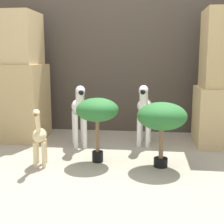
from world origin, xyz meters
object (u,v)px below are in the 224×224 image
Objects in this scene: zebra_left at (79,109)px; potted_palm_front at (162,118)px; zebra_right at (144,108)px; potted_palm_back at (97,112)px; giraffe_figurine at (39,136)px.

potted_palm_front is at bearing -32.22° from zebra_left.
zebra_right is 1.17× the size of potted_palm_front.
zebra_right is 0.75m from potted_palm_front.
potted_palm_front is at bearing -6.65° from potted_palm_back.
zebra_left is 0.59m from potted_palm_back.
potted_palm_front is 0.97× the size of potted_palm_back.
zebra_right is 1.13× the size of potted_palm_back.
giraffe_figurine is at bearing -159.55° from potted_palm_back.
zebra_left is at bearing 120.19° from potted_palm_back.
zebra_right is at bearing 11.19° from zebra_left.
zebra_left reaches higher than potted_palm_back.
potted_palm_back is (0.53, 0.20, 0.22)m from giraffe_figurine.
potted_palm_back is (-0.62, 0.07, 0.03)m from potted_palm_front.
potted_palm_back is (0.29, -0.50, 0.06)m from zebra_left.
zebra_right is at bearing 103.57° from potted_palm_front.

